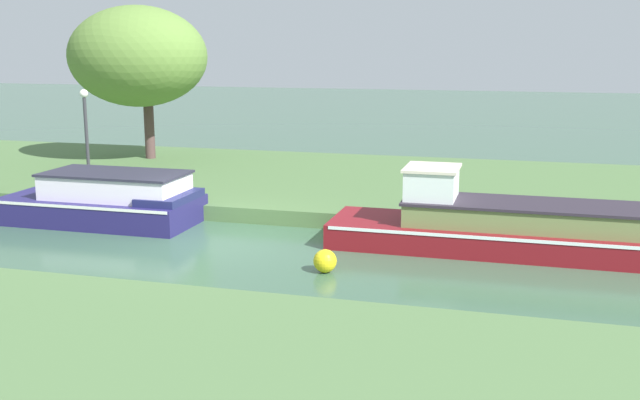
# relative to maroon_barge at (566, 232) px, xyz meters

# --- Properties ---
(ground_plane) EXTENTS (120.00, 120.00, 0.00)m
(ground_plane) POSITION_rel_maroon_barge_xyz_m (-7.72, -1.20, -0.50)
(ground_plane) COLOR #3A5E45
(riverbank_far) EXTENTS (72.00, 10.00, 0.40)m
(riverbank_far) POSITION_rel_maroon_barge_xyz_m (-7.72, 5.80, -0.30)
(riverbank_far) COLOR #4D6E3E
(riverbank_far) RESTS_ON ground_plane
(maroon_barge) EXTENTS (10.90, 2.12, 1.80)m
(maroon_barge) POSITION_rel_maroon_barge_xyz_m (0.00, 0.00, 0.00)
(maroon_barge) COLOR maroon
(maroon_barge) RESTS_ON ground_plane
(navy_narrowboat) EXTENTS (4.96, 2.23, 1.32)m
(navy_narrowboat) POSITION_rel_maroon_barge_xyz_m (-11.13, -0.00, 0.07)
(navy_narrowboat) COLOR navy
(navy_narrowboat) RESTS_ON ground_plane
(willow_tree_left) EXTENTS (4.93, 4.21, 5.40)m
(willow_tree_left) POSITION_rel_maroon_barge_xyz_m (-14.10, 7.24, 3.55)
(willow_tree_left) COLOR #513937
(willow_tree_left) RESTS_ON riverbank_far
(lamp_post) EXTENTS (0.24, 0.24, 2.80)m
(lamp_post) POSITION_rel_maroon_barge_xyz_m (-13.27, 2.54, 1.67)
(lamp_post) COLOR #333338
(lamp_post) RESTS_ON riverbank_far
(channel_buoy) EXTENTS (0.47, 0.47, 0.47)m
(channel_buoy) POSITION_rel_maroon_barge_xyz_m (-4.68, -2.63, -0.27)
(channel_buoy) COLOR yellow
(channel_buoy) RESTS_ON ground_plane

